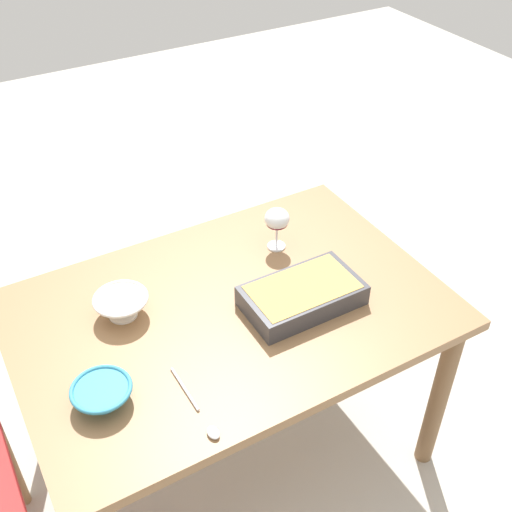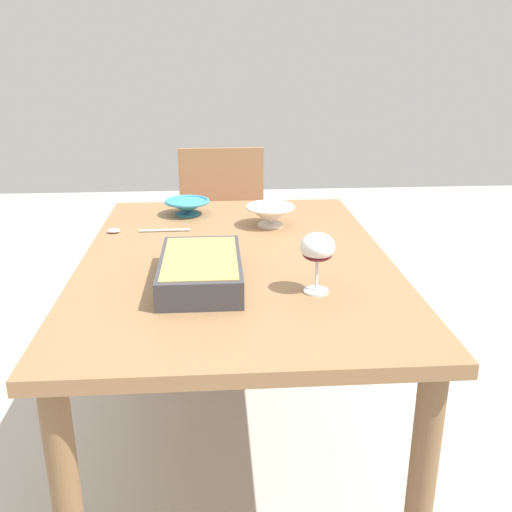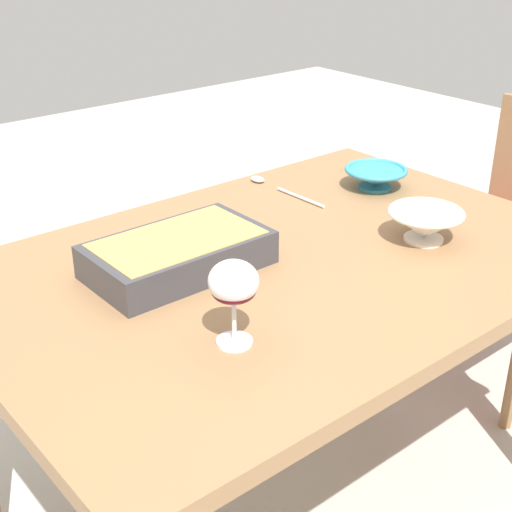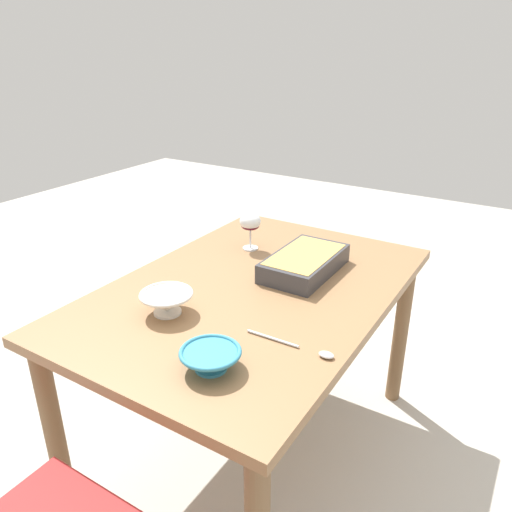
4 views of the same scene
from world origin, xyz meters
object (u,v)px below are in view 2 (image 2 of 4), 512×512
(serving_spoon, at_px, (133,231))
(dining_table, at_px, (236,285))
(chair, at_px, (223,232))
(casserole_dish, at_px, (201,268))
(small_bowl, at_px, (187,206))
(wine_glass, at_px, (318,250))
(mixing_bowl, at_px, (270,214))

(serving_spoon, bearing_deg, dining_table, -127.48)
(serving_spoon, bearing_deg, chair, -22.15)
(dining_table, distance_m, casserole_dish, 0.26)
(small_bowl, xyz_separation_m, serving_spoon, (-0.21, 0.18, -0.03))
(small_bowl, bearing_deg, serving_spoon, 139.53)
(wine_glass, bearing_deg, mixing_bowl, 5.90)
(mixing_bowl, bearing_deg, casserole_dish, 155.45)
(wine_glass, relative_size, casserole_dish, 0.43)
(wine_glass, distance_m, casserole_dish, 0.31)
(wine_glass, relative_size, serving_spoon, 0.57)
(wine_glass, height_order, mixing_bowl, wine_glass)
(small_bowl, bearing_deg, chair, -13.60)
(casserole_dish, bearing_deg, wine_glass, -105.87)
(dining_table, height_order, casserole_dish, casserole_dish)
(chair, bearing_deg, serving_spoon, 157.85)
(chair, height_order, mixing_bowl, chair)
(dining_table, distance_m, mixing_bowl, 0.36)
(chair, height_order, casserole_dish, chair)
(casserole_dish, bearing_deg, dining_table, -25.84)
(wine_glass, bearing_deg, casserole_dish, 74.13)
(mixing_bowl, relative_size, small_bowl, 1.03)
(dining_table, bearing_deg, casserole_dish, 154.16)
(casserole_dish, distance_m, mixing_bowl, 0.56)
(wine_glass, height_order, casserole_dish, wine_glass)
(mixing_bowl, bearing_deg, small_bowl, 60.88)
(chair, xyz_separation_m, wine_glass, (-1.31, -0.22, 0.36))
(wine_glass, xyz_separation_m, mixing_bowl, (0.59, 0.06, -0.07))
(dining_table, distance_m, serving_spoon, 0.44)
(serving_spoon, bearing_deg, casserole_dish, -152.84)
(chair, distance_m, casserole_dish, 1.26)
(wine_glass, bearing_deg, serving_spoon, 44.14)
(wine_glass, distance_m, mixing_bowl, 0.60)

